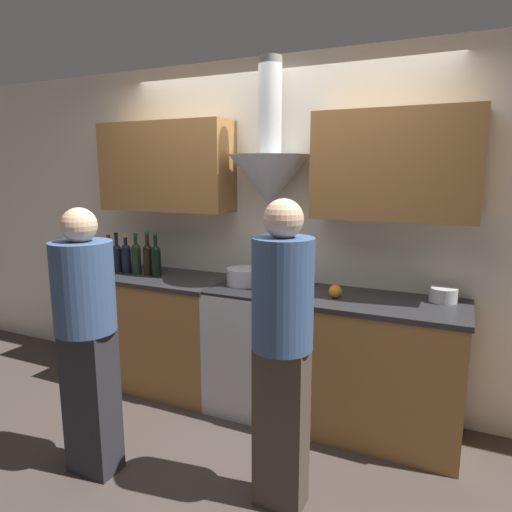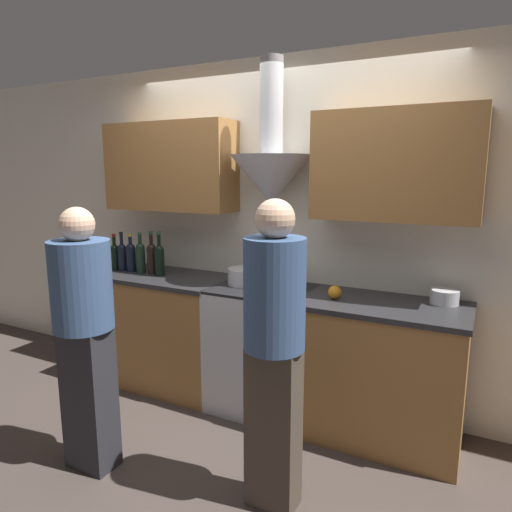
% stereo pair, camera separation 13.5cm
% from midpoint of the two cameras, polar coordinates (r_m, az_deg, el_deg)
% --- Properties ---
extents(ground_plane, '(12.00, 12.00, 0.00)m').
position_cam_midpoint_polar(ground_plane, '(3.44, -0.43, -20.31)').
color(ground_plane, '#423833').
extents(wall_back, '(8.40, 0.59, 2.60)m').
position_cam_midpoint_polar(wall_back, '(3.49, 3.71, 5.50)').
color(wall_back, silver).
rests_on(wall_back, ground_plane).
extents(counter_left, '(1.16, 0.62, 0.93)m').
position_cam_midpoint_polar(counter_left, '(3.93, -10.38, -8.93)').
color(counter_left, '#9E6B38').
rests_on(counter_left, ground_plane).
extents(counter_right, '(1.07, 0.62, 0.93)m').
position_cam_midpoint_polar(counter_right, '(3.23, 16.41, -13.60)').
color(counter_right, '#9E6B38').
rests_on(counter_right, ground_plane).
extents(stove_range, '(0.70, 0.60, 0.93)m').
position_cam_midpoint_polar(stove_range, '(3.48, 1.92, -11.34)').
color(stove_range, silver).
rests_on(stove_range, ground_plane).
extents(wine_bottle_0, '(0.08, 0.08, 0.31)m').
position_cam_midpoint_polar(wine_bottle_0, '(4.08, -16.34, 0.09)').
color(wine_bottle_0, black).
rests_on(wine_bottle_0, counter_left).
extents(wine_bottle_1, '(0.07, 0.07, 0.33)m').
position_cam_midpoint_polar(wine_bottle_1, '(4.01, -15.46, 0.08)').
color(wine_bottle_1, black).
rests_on(wine_bottle_1, counter_left).
extents(wine_bottle_2, '(0.08, 0.08, 0.32)m').
position_cam_midpoint_polar(wine_bottle_2, '(3.95, -14.43, 0.02)').
color(wine_bottle_2, black).
rests_on(wine_bottle_2, counter_left).
extents(wine_bottle_3, '(0.08, 0.08, 0.34)m').
position_cam_midpoint_polar(wine_bottle_3, '(3.89, -13.28, -0.00)').
color(wine_bottle_3, black).
rests_on(wine_bottle_3, counter_left).
extents(wine_bottle_4, '(0.08, 0.08, 0.35)m').
position_cam_midpoint_polar(wine_bottle_4, '(3.83, -11.92, -0.10)').
color(wine_bottle_4, black).
rests_on(wine_bottle_4, counter_left).
extents(wine_bottle_5, '(0.08, 0.08, 0.36)m').
position_cam_midpoint_polar(wine_bottle_5, '(3.75, -10.96, -0.28)').
color(wine_bottle_5, black).
rests_on(wine_bottle_5, counter_left).
extents(stock_pot, '(0.26, 0.26, 0.12)m').
position_cam_midpoint_polar(stock_pot, '(3.40, -0.26, -2.56)').
color(stock_pot, silver).
rests_on(stock_pot, stove_range).
extents(mixing_bowl, '(0.29, 0.29, 0.06)m').
position_cam_midpoint_polar(mixing_bowl, '(3.31, 4.81, -3.55)').
color(mixing_bowl, silver).
rests_on(mixing_bowl, stove_range).
extents(orange_fruit, '(0.09, 0.09, 0.09)m').
position_cam_midpoint_polar(orange_fruit, '(3.09, 11.06, -4.47)').
color(orange_fruit, orange).
rests_on(orange_fruit, counter_right).
extents(saucepan, '(0.18, 0.18, 0.09)m').
position_cam_midpoint_polar(saucepan, '(3.18, 23.64, -4.69)').
color(saucepan, silver).
rests_on(saucepan, counter_right).
extents(person_foreground_left, '(0.34, 0.34, 1.57)m').
position_cam_midpoint_polar(person_foreground_left, '(2.82, -19.35, -8.69)').
color(person_foreground_left, '#28282D').
rests_on(person_foreground_left, ground_plane).
extents(person_foreground_right, '(0.31, 0.31, 1.64)m').
position_cam_midpoint_polar(person_foreground_right, '(2.35, 3.96, -10.81)').
color(person_foreground_right, '#473D33').
rests_on(person_foreground_right, ground_plane).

